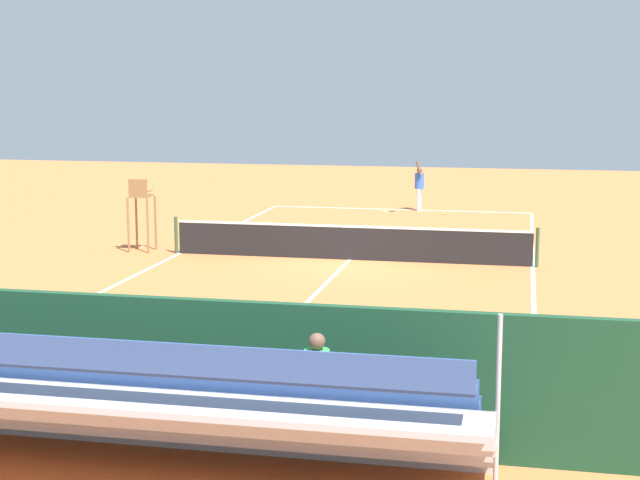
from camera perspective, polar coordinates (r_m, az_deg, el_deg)
ground_plane at (r=27.16m, az=1.75°, el=-1.17°), size 60.00×60.00×0.00m
court_line_markings at (r=27.20m, az=1.76°, el=-1.15°), size 10.10×22.20×0.01m
tennis_net at (r=27.07m, az=1.75°, el=-0.12°), size 10.30×0.10×1.07m
backdrop_wall at (r=13.74m, az=-8.75°, el=-7.42°), size 18.00×0.16×2.00m
bleacher_stand at (r=12.58m, az=-10.66°, el=-9.52°), size 9.06×2.40×2.48m
umpire_chair at (r=28.79m, az=-10.45°, el=1.92°), size 0.67×0.67×2.14m
courtside_bench at (r=14.07m, az=-1.25°, el=-8.80°), size 1.80×0.40×0.93m
equipment_bag at (r=14.68m, az=-9.51°, el=-9.71°), size 0.90×0.36×0.36m
tennis_player at (r=37.60m, az=5.84°, el=3.27°), size 0.38×0.54×1.93m
tennis_racket at (r=37.15m, az=3.88°, el=1.67°), size 0.55×0.47×0.03m
tennis_ball_near at (r=33.81m, az=6.81°, el=0.90°), size 0.07×0.07×0.07m
tennis_ball_far at (r=36.66m, az=7.25°, el=1.54°), size 0.07×0.07×0.07m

